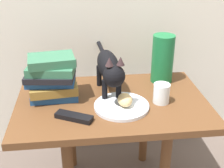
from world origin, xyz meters
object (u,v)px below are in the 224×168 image
(side_table, at_px, (112,114))
(tv_remote, at_px, (74,117))
(green_vase, at_px, (163,59))
(plate, at_px, (122,106))
(book_stack, at_px, (52,78))
(cat, at_px, (109,68))
(candle_jar, at_px, (161,94))
(bread_roll, at_px, (125,100))

(side_table, height_order, tv_remote, tv_remote)
(side_table, height_order, green_vase, green_vase)
(plate, distance_m, book_stack, 0.32)
(cat, height_order, tv_remote, cat)
(plate, height_order, cat, cat)
(candle_jar, bearing_deg, side_table, 169.78)
(candle_jar, bearing_deg, green_vase, 74.98)
(book_stack, bearing_deg, candle_jar, -11.17)
(book_stack, xyz_separation_m, candle_jar, (0.46, -0.09, -0.06))
(green_vase, bearing_deg, candle_jar, -105.02)
(bread_roll, height_order, tv_remote, bread_roll)
(side_table, relative_size, bread_roll, 10.32)
(plate, xyz_separation_m, bread_roll, (0.01, -0.01, 0.03))
(plate, relative_size, tv_remote, 1.53)
(plate, height_order, bread_roll, bread_roll)
(cat, height_order, candle_jar, cat)
(plate, distance_m, cat, 0.18)
(bread_roll, bearing_deg, tv_remote, -164.06)
(plate, relative_size, candle_jar, 2.70)
(side_table, relative_size, candle_jar, 9.72)
(plate, bearing_deg, tv_remote, -161.40)
(side_table, relative_size, plate, 3.60)
(side_table, bearing_deg, plate, -62.99)
(cat, bearing_deg, candle_jar, -23.16)
(book_stack, distance_m, green_vase, 0.53)
(candle_jar, bearing_deg, plate, -171.37)
(green_vase, bearing_deg, plate, -134.42)
(book_stack, relative_size, green_vase, 0.97)
(plate, relative_size, cat, 0.48)
(bread_roll, xyz_separation_m, candle_jar, (0.16, 0.03, -0.00))
(green_vase, bearing_deg, cat, -156.31)
(bread_roll, xyz_separation_m, tv_remote, (-0.21, -0.06, -0.03))
(plate, bearing_deg, side_table, 117.01)
(bread_roll, distance_m, book_stack, 0.33)
(candle_jar, xyz_separation_m, tv_remote, (-0.37, -0.09, -0.03))
(side_table, distance_m, cat, 0.21)
(cat, xyz_separation_m, green_vase, (0.27, 0.12, -0.02))
(cat, bearing_deg, plate, -72.03)
(green_vase, bearing_deg, side_table, -146.90)
(plate, height_order, green_vase, green_vase)
(plate, relative_size, bread_roll, 2.87)
(plate, bearing_deg, green_vase, 45.58)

